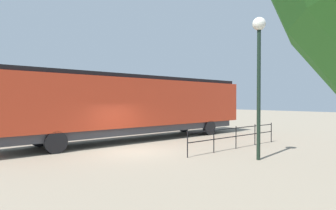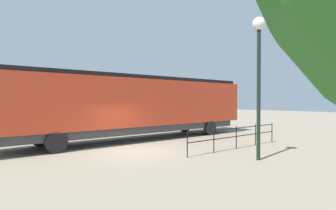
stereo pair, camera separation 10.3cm
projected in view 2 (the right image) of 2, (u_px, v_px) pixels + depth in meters
name	position (u px, v px, depth m)	size (l,w,h in m)	color
ground_plane	(134.00, 152.00, 14.04)	(120.00, 120.00, 0.00)	gray
locomotive	(144.00, 104.00, 18.56)	(3.06, 17.57, 4.16)	red
lamp_post	(259.00, 55.00, 11.98)	(0.57, 0.57, 6.19)	black
platform_fence	(236.00, 134.00, 14.86)	(0.05, 7.33, 1.21)	black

